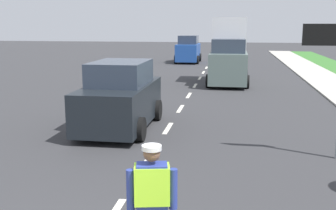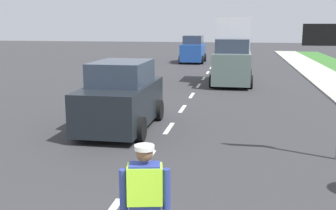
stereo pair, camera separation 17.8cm
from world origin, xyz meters
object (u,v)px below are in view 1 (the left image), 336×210
Objects in this scene: car_oncoming_lead at (120,98)px; car_oncoming_third at (188,50)px; road_worker at (154,199)px; lane_direction_sign at (334,59)px; delivery_truck at (229,54)px.

car_oncoming_lead is 1.07× the size of car_oncoming_third.
car_oncoming_third is at bearing 90.89° from car_oncoming_lead.
car_oncoming_lead is (-2.42, 7.01, 0.03)m from road_worker.
car_oncoming_third is at bearing 104.09° from lane_direction_sign.
delivery_truck is at bearing 101.79° from lane_direction_sign.
delivery_truck is at bearing 87.62° from road_worker.
car_oncoming_lead is at bearing -89.11° from car_oncoming_third.
road_worker is 0.43× the size of car_oncoming_third.
lane_direction_sign is 24.89m from car_oncoming_third.
delivery_truck reaches higher than car_oncoming_lead.
delivery_truck is at bearing -73.56° from car_oncoming_third.
lane_direction_sign is 0.83× the size of car_oncoming_third.
delivery_truck reaches higher than lane_direction_sign.
delivery_truck is (-2.57, 12.31, -0.80)m from lane_direction_sign.
road_worker is 7.42m from car_oncoming_lead.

